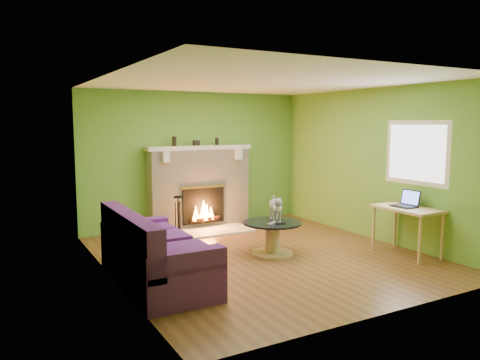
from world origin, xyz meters
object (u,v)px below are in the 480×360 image
object	(u,v)px
desk	(407,213)
cat	(275,208)
sofa	(152,256)
coffee_table	(272,236)

from	to	relation	value
desk	cat	xyz separation A→B (m)	(-1.70, 1.06, 0.06)
sofa	cat	size ratio (longest dim) A/B	3.20
cat	sofa	bearing A→B (deg)	-144.89
coffee_table	desk	bearing A→B (deg)	-29.75
sofa	cat	xyz separation A→B (m)	(2.11, 0.43, 0.35)
desk	sofa	bearing A→B (deg)	170.51
sofa	coffee_table	xyz separation A→B (m)	(2.03, 0.38, -0.06)
desk	cat	bearing A→B (deg)	147.87
desk	cat	distance (m)	2.00
coffee_table	sofa	bearing A→B (deg)	-169.43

